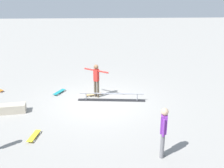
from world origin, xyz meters
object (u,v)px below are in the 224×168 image
bystander_purple_shirt (163,130)px  loose_skateboard_teal (59,92)px  grind_rail (112,97)px  loose_skateboard_yellow (34,136)px  skate_ledge (4,109)px  skater_main (96,78)px  skateboard_main (94,94)px

bystander_purple_shirt → loose_skateboard_teal: bearing=48.9°
grind_rail → loose_skateboard_yellow: grind_rail is taller
skate_ledge → skater_main: bearing=-158.1°
skater_main → skateboard_main: (0.14, -0.15, -0.86)m
skateboard_main → loose_skateboard_yellow: bearing=44.4°
skateboard_main → loose_skateboard_yellow: size_ratio=1.00×
skate_ledge → skateboard_main: (-3.70, -1.69, -0.11)m
skateboard_main → bystander_purple_shirt: bearing=97.7°
skater_main → skateboard_main: size_ratio=1.95×
grind_rail → bystander_purple_shirt: bystander_purple_shirt is taller
skater_main → skateboard_main: bearing=-14.1°
bystander_purple_shirt → loose_skateboard_yellow: bearing=85.9°
skater_main → skateboard_main: skater_main is taller
skate_ledge → bystander_purple_shirt: bystander_purple_shirt is taller
loose_skateboard_teal → grind_rail: bearing=96.3°
loose_skateboard_yellow → loose_skateboard_teal: 4.07m
grind_rail → skater_main: 1.13m
skateboard_main → skate_ledge: bearing=8.0°
skater_main → bystander_purple_shirt: bearing=146.3°
skateboard_main → loose_skateboard_yellow: 4.22m
loose_skateboard_yellow → loose_skateboard_teal: bearing=-173.9°
grind_rail → loose_skateboard_teal: (2.54, -0.96, -0.09)m
skate_ledge → skater_main: 4.20m
bystander_purple_shirt → loose_skateboard_yellow: bystander_purple_shirt is taller
grind_rail → bystander_purple_shirt: bearing=112.4°
loose_skateboard_yellow → skate_ledge: bearing=-129.6°
grind_rail → loose_skateboard_teal: bearing=-16.1°
grind_rail → skater_main: size_ratio=1.94×
bystander_purple_shirt → skater_main: bearing=35.9°
skater_main → bystander_purple_shirt: 5.24m
grind_rail → bystander_purple_shirt: 4.65m
skateboard_main → skater_main: bearing=116.6°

